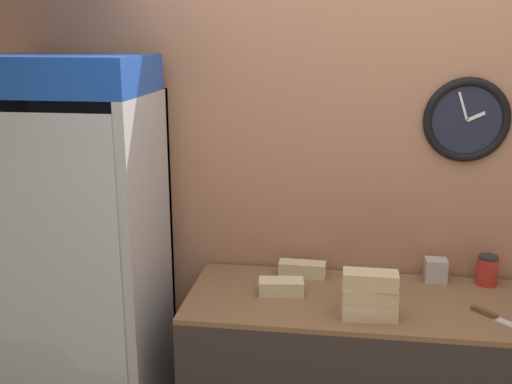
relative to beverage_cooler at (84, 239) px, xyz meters
The scene contains 11 objects.
wall_back 1.49m from the beverage_cooler, 13.00° to the left, with size 5.20×0.10×2.70m.
prep_counter 1.58m from the beverage_cooler, ahead, with size 1.70×0.69×0.90m.
beverage_cooler is the anchor object (origin of this frame).
sandwich_stack_bottom 1.48m from the beverage_cooler, 10.32° to the right, with size 0.25×0.13×0.07m.
sandwich_stack_middle 1.47m from the beverage_cooler, 10.32° to the right, with size 0.25×0.12×0.07m.
sandwich_stack_top 1.47m from the beverage_cooler, 10.32° to the right, with size 0.24×0.11×0.07m.
sandwich_flat_left 1.14m from the beverage_cooler, ahead, with size 0.25×0.10×0.08m.
sandwich_flat_right 1.05m from the beverage_cooler, ahead, with size 0.23×0.13×0.07m.
chefs_knife 2.03m from the beverage_cooler, ahead, with size 0.26×0.26×0.02m.
condiment_jar 2.07m from the beverage_cooler, ahead, with size 0.11×0.11×0.15m.
napkin_dispenser 1.82m from the beverage_cooler, ahead, with size 0.11×0.09×0.12m.
Camera 1 is at (-0.13, -1.81, 2.14)m, focal length 42.00 mm.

